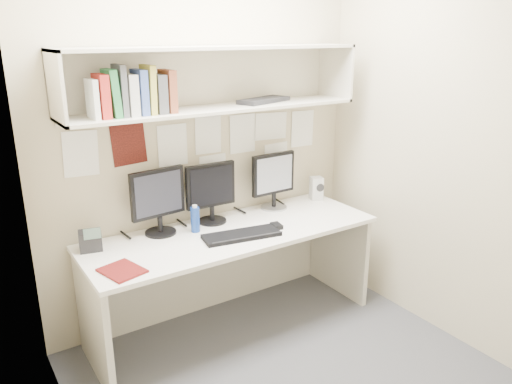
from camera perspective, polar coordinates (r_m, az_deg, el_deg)
floor at (r=3.27m, az=3.61°, el=-20.04°), size 2.40×2.00×0.01m
wall_back at (r=3.50m, az=-5.81°, el=6.15°), size 2.40×0.02×2.60m
wall_front at (r=2.01m, az=21.59°, el=-3.93°), size 2.40×0.02×2.60m
wall_left at (r=2.20m, az=-21.71°, el=-2.13°), size 0.02×2.00×2.60m
wall_right at (r=3.51m, az=20.04°, el=5.21°), size 0.02×2.00×2.60m
desk at (r=3.52m, az=-2.66°, el=-9.86°), size 2.00×0.70×0.73m
overhead_hutch at (r=3.32m, az=-4.89°, el=12.87°), size 2.00×0.38×0.40m
pinned_papers at (r=3.51m, az=-5.74°, el=5.34°), size 1.92×0.01×0.48m
monitor_left at (r=3.30m, az=-11.13°, el=-0.75°), size 0.38×0.21×0.44m
monitor_center at (r=3.46m, az=-5.18°, el=0.23°), size 0.36×0.20×0.42m
monitor_right at (r=3.72m, az=2.00°, el=1.58°), size 0.36×0.20×0.42m
keyboard at (r=3.26m, az=-1.67°, el=-4.95°), size 0.53×0.26×0.02m
mouse at (r=3.41m, az=2.36°, el=-3.88°), size 0.07×0.10×0.03m
speaker at (r=3.98m, az=6.91°, el=0.42°), size 0.12×0.12×0.18m
blue_bottle at (r=3.34m, az=-6.97°, el=-3.09°), size 0.06×0.06×0.19m
maroon_notebook at (r=2.91m, az=-15.05°, el=-8.67°), size 0.25×0.28×0.01m
desk_phone at (r=3.21m, az=-18.40°, el=-5.28°), size 0.15×0.15×0.16m
book_stack at (r=3.01m, az=-13.91°, el=10.90°), size 0.49×0.18×0.29m
hutch_tray at (r=3.49m, az=0.89°, el=10.44°), size 0.43×0.27×0.03m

